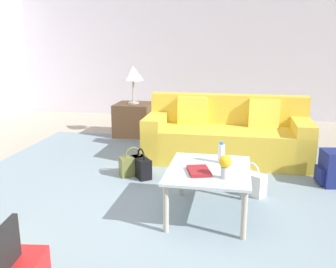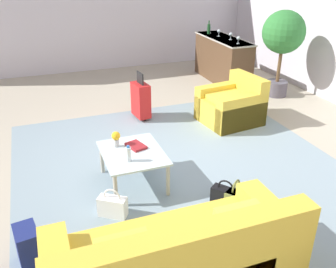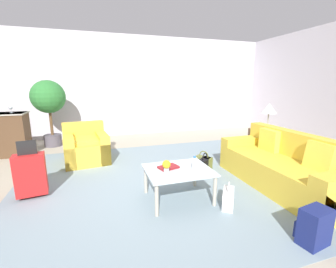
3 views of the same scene
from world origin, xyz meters
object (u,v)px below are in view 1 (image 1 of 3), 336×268
Objects in this scene: flower_vase at (225,164)px; side_table at (134,120)px; backpack_navy at (330,169)px; water_bottle at (221,153)px; couch at (226,137)px; handbag_olive at (133,165)px; coffee_table_book at (199,171)px; handbag_white at (250,183)px; handbag_black at (141,167)px; coffee_table at (209,175)px; table_lamp at (133,74)px.

flower_vase reaches higher than side_table.
side_table is 3.32m from backpack_navy.
flower_vase is (-0.42, -0.05, 0.03)m from water_bottle.
couch is 10.59× the size of flower_vase.
couch reaches higher than handbag_olive.
couch is 10.64× the size of water_bottle.
water_bottle is 0.76× the size of coffee_table_book.
flower_vase is 1.71m from backpack_navy.
flower_vase is 0.57× the size of handbag_white.
handbag_black is 0.89× the size of backpack_navy.
flower_vase is 3.45m from side_table.
handbag_white is at bearing -166.18° from couch.
coffee_table_book is 0.75× the size of handbag_white.
coffee_table is 2.54× the size of handbag_white.
side_table reaches higher than handbag_olive.
flower_vase is at bearing -134.50° from handbag_olive.
handbag_black is (1.07, 1.01, -0.45)m from flower_vase.
table_lamp is at bearing 31.61° from water_bottle.
couch is 5.43× the size of backpack_navy.
handbag_black is (0.65, 0.96, -0.42)m from water_bottle.
handbag_black is (-0.94, 0.96, -0.17)m from couch.
water_bottle is at bearing -124.02° from handbag_black.
coffee_table_book reaches higher than handbag_black.
backpack_navy is at bearing -87.22° from handbag_olive.
coffee_table is 3.24m from table_lamp.
table_lamp is 2.25m from handbag_black.
handbag_white is at bearing -103.09° from handbag_olive.
backpack_navy is (1.12, -1.37, -0.28)m from coffee_table_book.
couch is 2.39× the size of coffee_table.
handbag_olive is (0.32, 1.38, 0.00)m from handbag_white.
handbag_black is (0.97, 0.78, -0.34)m from coffee_table_book.
water_bottle reaches higher than handbag_black.
backpack_navy is (-1.80, -2.79, -0.09)m from side_table.
table_lamp reaches higher than handbag_black.
coffee_table is 3.18m from side_table.
handbag_white is (-1.22, -0.30, -0.17)m from couch.
water_bottle is 3.09m from table_lamp.
handbag_olive is 0.89× the size of backpack_navy.
coffee_table is at bearing -132.25° from handbag_olive.
flower_vase reaches higher than coffee_table_book.
couch is at bearing 1.42° from flower_vase.
handbag_white is at bearing -51.98° from coffee_table_book.
side_table is at bearing 0.00° from table_lamp.
couch is 1.89m from side_table.
backpack_navy is (0.15, -2.15, 0.06)m from handbag_black.
couch is at bearing -45.76° from handbag_black.
couch is 6.06× the size of handbag_white.
couch is 1.43m from backpack_navy.
handbag_white is (0.37, -0.30, -0.42)m from water_bottle.
water_bottle reaches higher than coffee_table_book.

